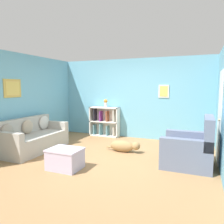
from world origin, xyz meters
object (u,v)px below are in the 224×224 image
bookshelf (105,122)px  dog (124,146)px  coffee_table (65,158)px  couch (33,138)px  vase (106,103)px  recliner_chair (190,149)px

bookshelf → dog: size_ratio=1.08×
coffee_table → dog: 1.74m
couch → vase: (1.10, 2.28, 0.83)m
bookshelf → recliner_chair: (2.89, -1.91, -0.14)m
dog → vase: size_ratio=3.50×
couch → coffee_table: couch is taller
couch → bookshelf: bookshelf is taller
couch → bookshelf: size_ratio=1.81×
dog → coffee_table: bearing=-114.9°
vase → recliner_chair: bearing=-33.6°
recliner_chair → couch: bearing=-174.2°
couch → coffee_table: bearing=-27.0°
recliner_chair → vase: 3.49m
couch → bookshelf: 2.54m
bookshelf → recliner_chair: size_ratio=0.96×
coffee_table → vase: vase is taller
vase → bookshelf: bearing=156.5°
bookshelf → dog: bookshelf is taller
bookshelf → recliner_chair: bearing=-33.4°
recliner_chair → coffee_table: size_ratio=1.60×
bookshelf → dog: bearing=-50.6°
bookshelf → couch: bearing=-114.4°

